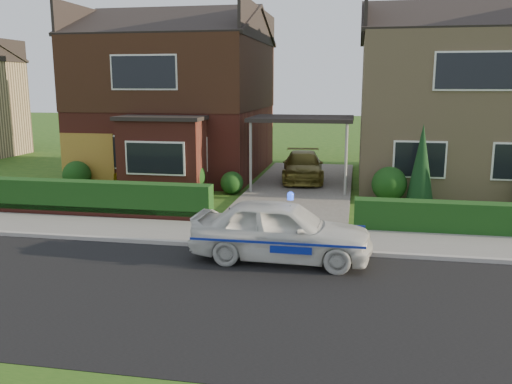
# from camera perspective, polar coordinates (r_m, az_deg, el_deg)

# --- Properties ---
(ground) EXTENTS (120.00, 120.00, 0.00)m
(ground) POSITION_cam_1_polar(r_m,az_deg,el_deg) (10.43, -1.63, -11.17)
(ground) COLOR #234D14
(ground) RESTS_ON ground
(road) EXTENTS (60.00, 6.00, 0.02)m
(road) POSITION_cam_1_polar(r_m,az_deg,el_deg) (10.43, -1.63, -11.17)
(road) COLOR black
(road) RESTS_ON ground
(kerb) EXTENTS (60.00, 0.16, 0.12)m
(kerb) POSITION_cam_1_polar(r_m,az_deg,el_deg) (13.23, 1.17, -5.95)
(kerb) COLOR #9E9993
(kerb) RESTS_ON ground
(sidewalk) EXTENTS (60.00, 2.00, 0.10)m
(sidewalk) POSITION_cam_1_polar(r_m,az_deg,el_deg) (14.23, 1.87, -4.75)
(sidewalk) COLOR slate
(sidewalk) RESTS_ON ground
(driveway) EXTENTS (3.80, 12.00, 0.12)m
(driveway) POSITION_cam_1_polar(r_m,az_deg,el_deg) (20.89, 4.76, 0.47)
(driveway) COLOR #666059
(driveway) RESTS_ON ground
(house_left) EXTENTS (7.50, 9.53, 7.25)m
(house_left) POSITION_cam_1_polar(r_m,az_deg,el_deg) (24.60, -8.13, 10.82)
(house_left) COLOR maroon
(house_left) RESTS_ON ground
(house_right) EXTENTS (7.50, 8.06, 7.25)m
(house_right) POSITION_cam_1_polar(r_m,az_deg,el_deg) (23.71, 19.99, 9.89)
(house_right) COLOR tan
(house_right) RESTS_ON ground
(carport_link) EXTENTS (3.80, 3.00, 2.77)m
(carport_link) POSITION_cam_1_polar(r_m,az_deg,el_deg) (20.52, 4.86, 7.58)
(carport_link) COLOR black
(carport_link) RESTS_ON ground
(garage_door) EXTENTS (2.20, 0.10, 2.10)m
(garage_door) POSITION_cam_1_polar(r_m,az_deg,el_deg) (22.14, -17.28, 3.20)
(garage_door) COLOR olive
(garage_door) RESTS_ON ground
(dwarf_wall) EXTENTS (7.70, 0.25, 0.36)m
(dwarf_wall) POSITION_cam_1_polar(r_m,az_deg,el_deg) (17.11, -17.06, -2.03)
(dwarf_wall) COLOR maroon
(dwarf_wall) RESTS_ON ground
(hedge_left) EXTENTS (7.50, 0.55, 0.90)m
(hedge_left) POSITION_cam_1_polar(r_m,az_deg,el_deg) (17.28, -16.80, -2.50)
(hedge_left) COLOR #113511
(hedge_left) RESTS_ON ground
(hedge_right) EXTENTS (7.50, 0.55, 0.80)m
(hedge_right) POSITION_cam_1_polar(r_m,az_deg,el_deg) (15.75, 24.03, -4.35)
(hedge_right) COLOR #113511
(hedge_right) RESTS_ON ground
(shrub_left_far) EXTENTS (1.08, 1.08, 1.08)m
(shrub_left_far) POSITION_cam_1_polar(r_m,az_deg,el_deg) (21.93, -18.34, 1.72)
(shrub_left_far) COLOR #113511
(shrub_left_far) RESTS_ON ground
(shrub_left_mid) EXTENTS (1.32, 1.32, 1.32)m
(shrub_left_mid) POSITION_cam_1_polar(r_m,az_deg,el_deg) (19.95, -7.24, 1.65)
(shrub_left_mid) COLOR #113511
(shrub_left_mid) RESTS_ON ground
(shrub_left_near) EXTENTS (0.84, 0.84, 0.84)m
(shrub_left_near) POSITION_cam_1_polar(r_m,az_deg,el_deg) (19.85, -2.55, 0.98)
(shrub_left_near) COLOR #113511
(shrub_left_near) RESTS_ON ground
(shrub_right_near) EXTENTS (1.20, 1.20, 1.20)m
(shrub_right_near) POSITION_cam_1_polar(r_m,az_deg,el_deg) (19.15, 13.85, 0.82)
(shrub_right_near) COLOR #113511
(shrub_right_near) RESTS_ON ground
(conifer_a) EXTENTS (0.90, 0.90, 2.60)m
(conifer_a) POSITION_cam_1_polar(r_m,az_deg,el_deg) (18.93, 17.00, 2.68)
(conifer_a) COLOR black
(conifer_a) RESTS_ON ground
(police_car) EXTENTS (3.78, 4.17, 1.57)m
(police_car) POSITION_cam_1_polar(r_m,az_deg,el_deg) (12.37, 2.68, -4.10)
(police_car) COLOR silver
(police_car) RESTS_ON ground
(driveway_car) EXTENTS (2.00, 4.09, 1.15)m
(driveway_car) POSITION_cam_1_polar(r_m,az_deg,el_deg) (22.04, 4.96, 2.71)
(driveway_car) COLOR olive
(driveway_car) RESTS_ON driveway
(potted_plant_a) EXTENTS (0.50, 0.39, 0.86)m
(potted_plant_a) POSITION_cam_1_polar(r_m,az_deg,el_deg) (19.40, -24.40, -0.26)
(potted_plant_a) COLOR gray
(potted_plant_a) RESTS_ON ground
(potted_plant_b) EXTENTS (0.51, 0.46, 0.78)m
(potted_plant_b) POSITION_cam_1_polar(r_m,az_deg,el_deg) (20.69, -14.50, 0.96)
(potted_plant_b) COLOR gray
(potted_plant_b) RESTS_ON ground
(potted_plant_c) EXTENTS (0.41, 0.41, 0.69)m
(potted_plant_c) POSITION_cam_1_polar(r_m,az_deg,el_deg) (18.05, -15.05, -0.70)
(potted_plant_c) COLOR gray
(potted_plant_c) RESTS_ON ground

